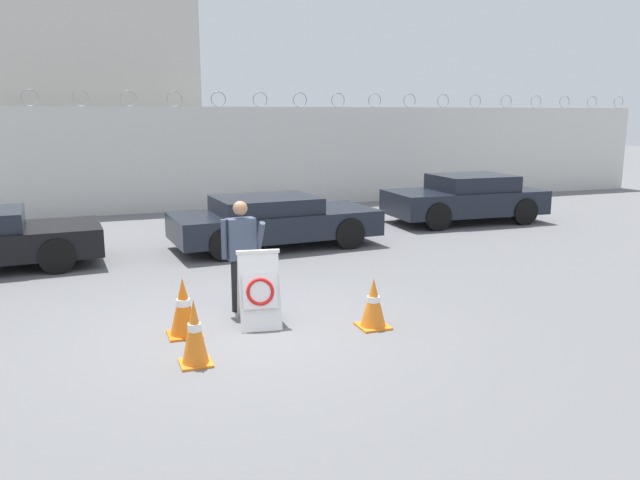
{
  "coord_description": "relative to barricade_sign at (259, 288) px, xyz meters",
  "views": [
    {
      "loc": [
        -1.85,
        -8.06,
        2.94
      ],
      "look_at": [
        1.58,
        1.24,
        0.92
      ],
      "focal_mm": 35.0,
      "sensor_mm": 36.0,
      "label": 1
    }
  ],
  "objects": [
    {
      "name": "ground_plane",
      "position": [
        -0.26,
        -0.15,
        -0.53
      ],
      "size": [
        90.0,
        90.0,
        0.0
      ],
      "primitive_type": "plane",
      "color": "slate"
    },
    {
      "name": "perimeter_wall",
      "position": [
        -0.26,
        11.0,
        1.04
      ],
      "size": [
        36.0,
        0.3,
        3.59
      ],
      "color": "silver",
      "rests_on": "ground_plane"
    },
    {
      "name": "building_block",
      "position": [
        -2.84,
        16.48,
        2.72
      ],
      "size": [
        8.73,
        7.06,
        6.51
      ],
      "color": "beige",
      "rests_on": "ground_plane"
    },
    {
      "name": "barricade_sign",
      "position": [
        0.0,
        0.0,
        0.0
      ],
      "size": [
        0.67,
        0.84,
        1.08
      ],
      "rotation": [
        0.0,
        0.0,
        -0.15
      ],
      "color": "white",
      "rests_on": "ground_plane"
    },
    {
      "name": "security_guard",
      "position": [
        -0.07,
        0.71,
        0.39
      ],
      "size": [
        0.63,
        0.37,
        1.68
      ],
      "rotation": [
        0.0,
        0.0,
        0.11
      ],
      "color": "black",
      "rests_on": "ground_plane"
    },
    {
      "name": "traffic_cone_near",
      "position": [
        -1.08,
        -1.13,
        -0.13
      ],
      "size": [
        0.37,
        0.37,
        0.81
      ],
      "color": "orange",
      "rests_on": "ground_plane"
    },
    {
      "name": "traffic_cone_mid",
      "position": [
        1.46,
        -0.67,
        -0.18
      ],
      "size": [
        0.42,
        0.42,
        0.71
      ],
      "color": "orange",
      "rests_on": "ground_plane"
    },
    {
      "name": "traffic_cone_far",
      "position": [
        -1.06,
        -0.09,
        -0.13
      ],
      "size": [
        0.44,
        0.44,
        0.8
      ],
      "color": "orange",
      "rests_on": "ground_plane"
    },
    {
      "name": "parked_car_rear_sedan",
      "position": [
        1.65,
        4.98,
        0.06
      ],
      "size": [
        4.63,
        2.19,
        1.14
      ],
      "rotation": [
        0.0,
        0.0,
        0.07
      ],
      "color": "black",
      "rests_on": "ground_plane"
    },
    {
      "name": "parked_car_far_side",
      "position": [
        7.49,
        6.28,
        0.13
      ],
      "size": [
        4.28,
        2.07,
        1.29
      ],
      "rotation": [
        0.0,
        0.0,
        3.11
      ],
      "color": "black",
      "rests_on": "ground_plane"
    }
  ]
}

